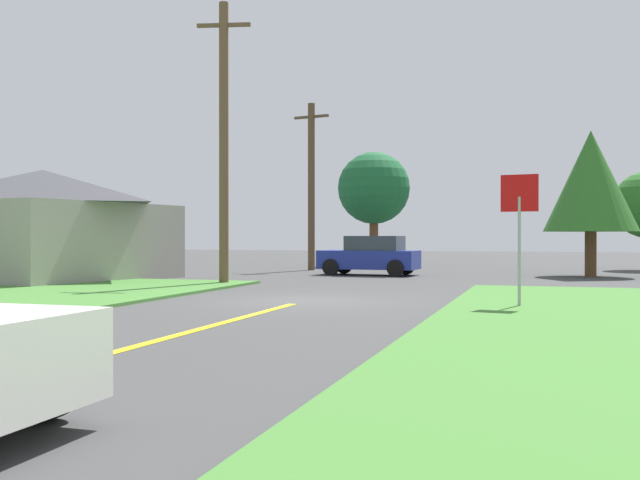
{
  "coord_description": "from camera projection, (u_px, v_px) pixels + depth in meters",
  "views": [
    {
      "loc": [
        5.73,
        -17.41,
        1.63
      ],
      "look_at": [
        -0.79,
        3.76,
        1.5
      ],
      "focal_mm": 41.21,
      "sensor_mm": 36.0,
      "label": 1
    }
  ],
  "objects": [
    {
      "name": "pine_tree_center",
      "position": [
        591.0,
        181.0,
        29.03
      ],
      "size": [
        3.64,
        3.64,
        5.8
      ],
      "color": "brown",
      "rests_on": "ground"
    },
    {
      "name": "utility_pole_mid",
      "position": [
        224.0,
        140.0,
        24.35
      ],
      "size": [
        1.79,
        0.49,
        9.37
      ],
      "color": "brown",
      "rests_on": "ground"
    },
    {
      "name": "car_approaching_junction",
      "position": [
        370.0,
        256.0,
        30.22
      ],
      "size": [
        4.12,
        2.13,
        1.62
      ],
      "rotation": [
        0.0,
        0.0,
        3.08
      ],
      "color": "navy",
      "rests_on": "ground"
    },
    {
      "name": "lane_stripe_center",
      "position": [
        134.0,
        347.0,
        10.69
      ],
      "size": [
        0.2,
        14.0,
        0.01
      ],
      "primitive_type": "cube",
      "color": "yellow",
      "rests_on": "ground"
    },
    {
      "name": "utility_pole_far",
      "position": [
        311.0,
        185.0,
        34.73
      ],
      "size": [
        1.79,
        0.43,
        7.89
      ],
      "color": "brown",
      "rests_on": "ground"
    },
    {
      "name": "oak_tree_left",
      "position": [
        374.0,
        189.0,
        39.76
      ],
      "size": [
        3.91,
        3.91,
        6.17
      ],
      "color": "brown",
      "rests_on": "ground"
    },
    {
      "name": "barn",
      "position": [
        43.0,
        225.0,
        27.3
      ],
      "size": [
        8.73,
        8.68,
        4.09
      ],
      "color": "gray",
      "rests_on": "ground"
    },
    {
      "name": "stop_sign",
      "position": [
        519.0,
        213.0,
        16.24
      ],
      "size": [
        0.82,
        0.16,
        2.98
      ],
      "rotation": [
        0.0,
        0.0,
        2.99
      ],
      "color": "#9EA0A8",
      "rests_on": "ground"
    },
    {
      "name": "ground_plane",
      "position": [
        306.0,
        301.0,
        18.34
      ],
      "size": [
        120.0,
        120.0,
        0.0
      ],
      "primitive_type": "plane",
      "color": "#404040"
    }
  ]
}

